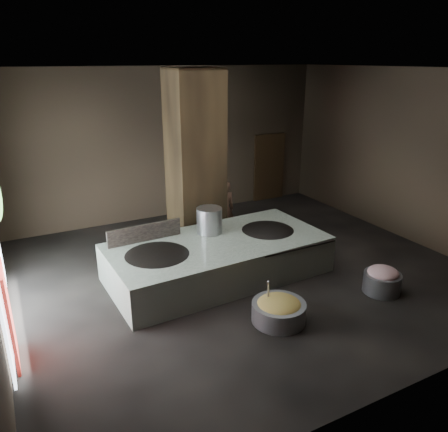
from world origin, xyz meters
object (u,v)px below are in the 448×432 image
hearth_platform (218,258)px  veg_basin (279,312)px  wok_left (157,259)px  meat_basin (382,283)px  cook (224,209)px  wok_right (268,234)px  stock_pot (209,221)px

hearth_platform → veg_basin: (0.17, -2.19, -0.24)m
wok_left → meat_basin: bearing=-28.1°
wok_left → cook: size_ratio=0.96×
wok_left → wok_right: bearing=2.0°
cook → meat_basin: 4.58m
wok_left → veg_basin: 2.75m
wok_left → wok_right: 2.80m
stock_pot → meat_basin: size_ratio=0.82×
stock_pot → veg_basin: (0.12, -2.74, -0.94)m
stock_pot → veg_basin: bearing=-87.4°
cook → meat_basin: (1.56, -4.27, -0.59)m
wok_right → veg_basin: size_ratio=1.40×
veg_basin → meat_basin: size_ratio=1.32×
cook → veg_basin: size_ratio=1.57×
wok_right → cook: cook is taller
veg_basin → cook: bearing=76.4°
wok_left → veg_basin: bearing=-52.9°
stock_pot → meat_basin: stock_pot is taller
wok_left → wok_right: size_ratio=1.07×
hearth_platform → cook: size_ratio=3.03×
veg_basin → meat_basin: bearing=-2.1°
cook → wok_right: bearing=103.1°
hearth_platform → veg_basin: 2.21m
stock_pot → wok_left: bearing=-158.2°
hearth_platform → stock_pot: stock_pot is taller
hearth_platform → meat_basin: (2.74, -2.29, -0.21)m
cook → meat_basin: cook is taller
wok_left → stock_pot: size_ratio=2.42×
hearth_platform → meat_basin: bearing=-42.4°
stock_pot → veg_basin: stock_pot is taller
wok_left → meat_basin: (4.19, -2.24, -0.54)m
wok_right → meat_basin: 2.77m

